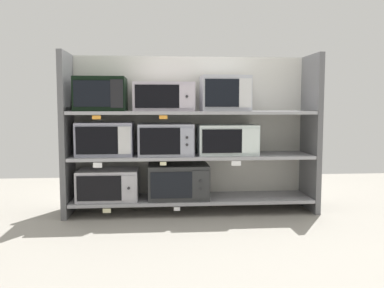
# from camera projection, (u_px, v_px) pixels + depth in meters

# --- Properties ---
(ground) EXTENTS (6.24, 6.00, 0.02)m
(ground) POSITION_uv_depth(u_px,v_px,m) (204.00, 248.00, 2.95)
(ground) COLOR gray
(back_panel) EXTENTS (2.44, 0.04, 1.49)m
(back_panel) POSITION_uv_depth(u_px,v_px,m) (190.00, 132.00, 4.12)
(back_panel) COLOR beige
(back_panel) RESTS_ON ground
(upright_left) EXTENTS (0.05, 0.46, 1.49)m
(upright_left) POSITION_uv_depth(u_px,v_px,m) (67.00, 135.00, 3.78)
(upright_left) COLOR #5B5B5E
(upright_left) RESTS_ON ground
(upright_right) EXTENTS (0.05, 0.46, 1.49)m
(upright_right) POSITION_uv_depth(u_px,v_px,m) (311.00, 133.00, 3.97)
(upright_right) COLOR #5B5B5E
(upright_right) RESTS_ON ground
(shelf_0) EXTENTS (2.24, 0.46, 0.03)m
(shelf_0) POSITION_uv_depth(u_px,v_px,m) (192.00, 199.00, 3.93)
(shelf_0) COLOR #99999E
(shelf_0) RESTS_ON ground
(microwave_0) EXTENTS (0.55, 0.41, 0.28)m
(microwave_0) POSITION_uv_depth(u_px,v_px,m) (108.00, 184.00, 3.85)
(microwave_0) COLOR #B2AFB7
(microwave_0) RESTS_ON shelf_0
(microwave_1) EXTENTS (0.56, 0.43, 0.32)m
(microwave_1) POSITION_uv_depth(u_px,v_px,m) (178.00, 181.00, 3.90)
(microwave_1) COLOR #2D2E2F
(microwave_1) RESTS_ON shelf_0
(price_tag_0) EXTENTS (0.07, 0.00, 0.04)m
(price_tag_0) POSITION_uv_depth(u_px,v_px,m) (107.00, 211.00, 3.64)
(price_tag_0) COLOR beige
(price_tag_1) EXTENTS (0.06, 0.00, 0.03)m
(price_tag_1) POSITION_uv_depth(u_px,v_px,m) (177.00, 209.00, 3.69)
(price_tag_1) COLOR white
(shelf_1) EXTENTS (2.24, 0.46, 0.03)m
(shelf_1) POSITION_uv_depth(u_px,v_px,m) (192.00, 156.00, 3.89)
(shelf_1) COLOR #99999E
(microwave_2) EXTENTS (0.51, 0.35, 0.31)m
(microwave_2) POSITION_uv_depth(u_px,v_px,m) (105.00, 139.00, 3.81)
(microwave_2) COLOR #9A9BAF
(microwave_2) RESTS_ON shelf_1
(microwave_3) EXTENTS (0.51, 0.44, 0.29)m
(microwave_3) POSITION_uv_depth(u_px,v_px,m) (166.00, 139.00, 3.85)
(microwave_3) COLOR #979BAA
(microwave_3) RESTS_ON shelf_1
(microwave_4) EXTENTS (0.55, 0.36, 0.28)m
(microwave_4) POSITION_uv_depth(u_px,v_px,m) (227.00, 140.00, 3.90)
(microwave_4) COLOR silver
(microwave_4) RESTS_ON shelf_1
(price_tag_2) EXTENTS (0.08, 0.00, 0.05)m
(price_tag_2) POSITION_uv_depth(u_px,v_px,m) (98.00, 165.00, 3.59)
(price_tag_2) COLOR white
(price_tag_3) EXTENTS (0.06, 0.00, 0.03)m
(price_tag_3) POSITION_uv_depth(u_px,v_px,m) (163.00, 164.00, 3.64)
(price_tag_3) COLOR beige
(price_tag_4) EXTENTS (0.09, 0.00, 0.04)m
(price_tag_4) POSITION_uv_depth(u_px,v_px,m) (236.00, 163.00, 3.69)
(price_tag_4) COLOR white
(shelf_2) EXTENTS (2.24, 0.46, 0.03)m
(shelf_2) POSITION_uv_depth(u_px,v_px,m) (192.00, 113.00, 3.85)
(shelf_2) COLOR #99999E
(microwave_5) EXTENTS (0.45, 0.43, 0.31)m
(microwave_5) POSITION_uv_depth(u_px,v_px,m) (101.00, 94.00, 3.77)
(microwave_5) COLOR black
(microwave_5) RESTS_ON shelf_2
(microwave_6) EXTENTS (0.56, 0.36, 0.26)m
(microwave_6) POSITION_uv_depth(u_px,v_px,m) (164.00, 97.00, 3.81)
(microwave_6) COLOR #BCB2BF
(microwave_6) RESTS_ON shelf_2
(microwave_7) EXTENTS (0.45, 0.34, 0.33)m
(microwave_7) POSITION_uv_depth(u_px,v_px,m) (225.00, 93.00, 3.86)
(microwave_7) COLOR #B1B3BC
(microwave_7) RESTS_ON shelf_2
(price_tag_5) EXTENTS (0.07, 0.00, 0.03)m
(price_tag_5) POSITION_uv_depth(u_px,v_px,m) (96.00, 117.00, 3.55)
(price_tag_5) COLOR orange
(price_tag_6) EXTENTS (0.07, 0.00, 0.03)m
(price_tag_6) POSITION_uv_depth(u_px,v_px,m) (163.00, 117.00, 3.60)
(price_tag_6) COLOR orange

